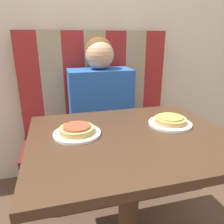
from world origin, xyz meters
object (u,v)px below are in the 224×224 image
(plate_left, at_px, (77,133))
(pizza_right, at_px, (170,120))
(pizza_left, at_px, (77,129))
(person, at_px, (100,93))
(plate_right, at_px, (170,124))

(plate_left, distance_m, pizza_right, 0.46)
(pizza_left, bearing_deg, person, 68.49)
(plate_left, xyz_separation_m, plate_right, (0.46, 0.00, 0.00))
(person, xyz_separation_m, pizza_left, (-0.23, -0.58, -0.01))
(plate_left, height_order, plate_right, same)
(plate_left, relative_size, pizza_left, 1.36)
(person, distance_m, pizza_right, 0.62)
(plate_right, distance_m, pizza_right, 0.02)
(person, distance_m, pizza_left, 0.62)
(plate_left, bearing_deg, person, 68.49)
(plate_right, relative_size, pizza_right, 1.36)
(plate_left, height_order, pizza_right, pizza_right)
(plate_right, bearing_deg, pizza_left, 180.00)
(person, height_order, pizza_left, person)
(plate_right, bearing_deg, pizza_right, 0.00)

